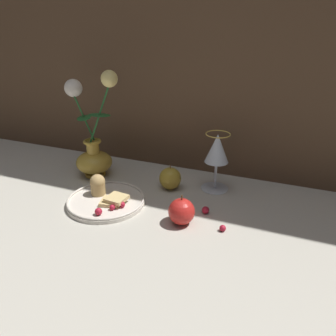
% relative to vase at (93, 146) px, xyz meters
% --- Properties ---
extents(ground_plane, '(2.40, 2.40, 0.00)m').
position_rel_vase_xyz_m(ground_plane, '(0.19, -0.07, -0.10)').
color(ground_plane, '#B7B2A3').
rests_on(ground_plane, ground).
extents(vase, '(0.19, 0.11, 0.33)m').
position_rel_vase_xyz_m(vase, '(0.00, 0.00, 0.00)').
color(vase, gold).
rests_on(vase, ground_plane).
extents(plate_with_pastries, '(0.21, 0.21, 0.07)m').
position_rel_vase_xyz_m(plate_with_pastries, '(0.12, -0.14, -0.08)').
color(plate_with_pastries, silver).
rests_on(plate_with_pastries, ground_plane).
extents(wine_glass, '(0.08, 0.08, 0.17)m').
position_rel_vase_xyz_m(wine_glass, '(0.38, 0.05, 0.02)').
color(wine_glass, silver).
rests_on(wine_glass, ground_plane).
extents(apple_beside_vase, '(0.07, 0.07, 0.08)m').
position_rel_vase_xyz_m(apple_beside_vase, '(0.35, -0.16, -0.07)').
color(apple_beside_vase, red).
rests_on(apple_beside_vase, ground_plane).
extents(apple_near_glass, '(0.07, 0.07, 0.08)m').
position_rel_vase_xyz_m(apple_near_glass, '(0.26, 0.00, -0.07)').
color(apple_near_glass, '#B2932D').
rests_on(apple_near_glass, ground_plane).
extents(berry_near_plate, '(0.02, 0.02, 0.02)m').
position_rel_vase_xyz_m(berry_near_plate, '(0.39, -0.09, -0.09)').
color(berry_near_plate, '#AD192D').
rests_on(berry_near_plate, ground_plane).
extents(berry_front_center, '(0.02, 0.02, 0.02)m').
position_rel_vase_xyz_m(berry_front_center, '(0.45, -0.16, -0.09)').
color(berry_front_center, '#AD192D').
rests_on(berry_front_center, ground_plane).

